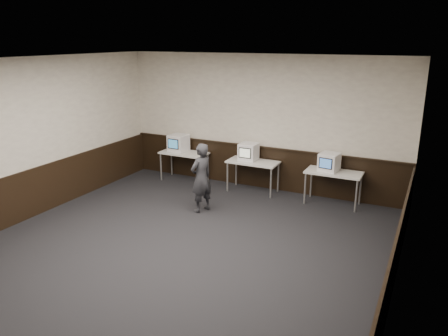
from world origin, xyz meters
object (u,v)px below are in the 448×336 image
(emac_left, at_px, (178,143))
(desk_right, at_px, (334,175))
(desk_left, at_px, (184,155))
(person, at_px, (201,178))
(emac_center, at_px, (248,152))
(desk_center, at_px, (253,164))
(emac_right, at_px, (329,162))

(emac_left, bearing_deg, desk_right, 3.14)
(desk_left, xyz_separation_m, desk_right, (3.80, 0.00, 0.00))
(desk_left, distance_m, person, 2.14)
(emac_center, relative_size, person, 0.30)
(desk_center, distance_m, person, 1.69)
(desk_right, relative_size, emac_center, 2.71)
(emac_left, distance_m, person, 2.30)
(emac_left, height_order, person, person)
(desk_left, relative_size, person, 0.81)
(person, bearing_deg, desk_left, -119.26)
(desk_center, xyz_separation_m, emac_center, (-0.14, 0.04, 0.27))
(emac_right, height_order, person, person)
(desk_left, xyz_separation_m, emac_center, (1.76, 0.04, 0.27))
(desk_left, height_order, person, person)
(desk_left, relative_size, emac_center, 2.71)
(emac_right, distance_m, person, 2.81)
(emac_left, xyz_separation_m, person, (1.58, -1.66, -0.23))
(desk_left, distance_m, desk_center, 1.90)
(desk_center, distance_m, emac_left, 2.10)
(emac_left, height_order, emac_right, emac_left)
(desk_left, bearing_deg, desk_right, 0.00)
(desk_left, height_order, emac_right, emac_right)
(desk_right, bearing_deg, emac_center, 178.77)
(desk_left, bearing_deg, emac_left, 168.50)
(emac_center, bearing_deg, desk_right, -1.60)
(desk_center, bearing_deg, person, -107.05)
(desk_center, height_order, emac_left, emac_left)
(emac_center, xyz_separation_m, emac_right, (1.92, -0.03, -0.00))
(emac_left, xyz_separation_m, emac_center, (1.94, 0.01, -0.01))
(desk_center, height_order, person, person)
(emac_left, distance_m, emac_center, 1.94)
(desk_right, distance_m, emac_left, 3.99)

